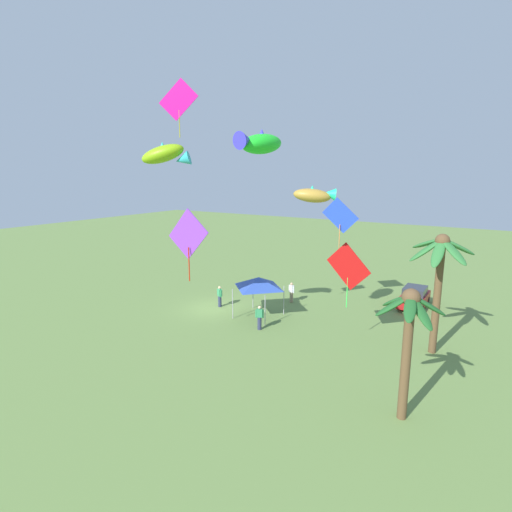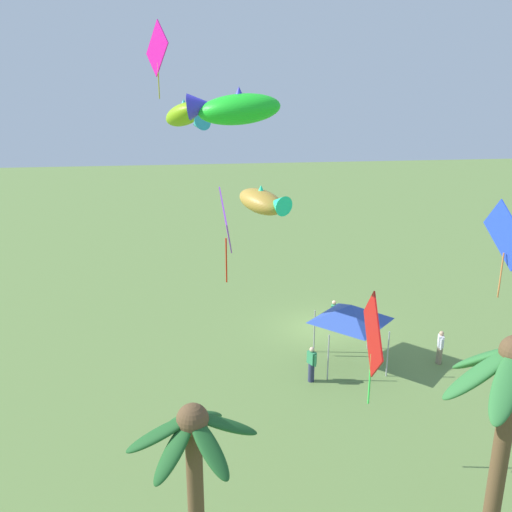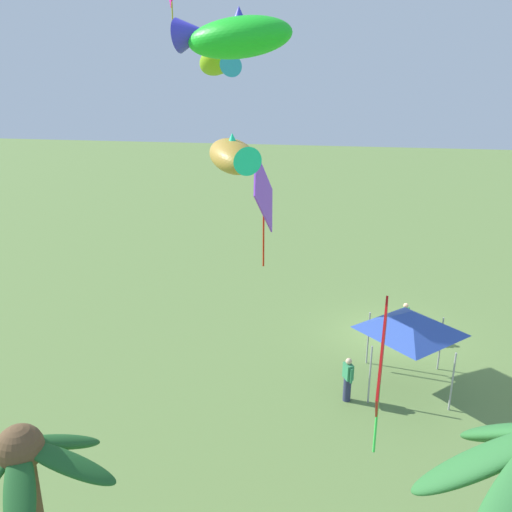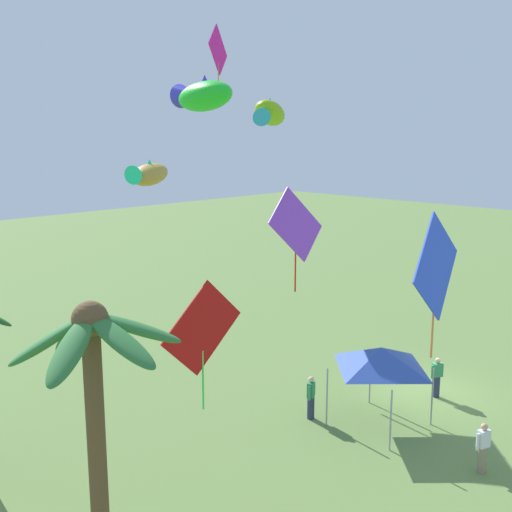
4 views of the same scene
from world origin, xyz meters
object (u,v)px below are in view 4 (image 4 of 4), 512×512
object	(u,v)px
spectator_2	(483,448)
kite_fish_0	(269,114)
kite_diamond_1	(436,268)
kite_diamond_5	(296,226)
kite_fish_3	(148,174)
kite_fish_2	(202,96)
spectator_0	(437,377)
kite_diamond_4	(202,330)
spectator_1	(311,397)
festival_tent	(381,358)
kite_diamond_6	(218,51)
palm_tree_1	(95,376)

from	to	relation	value
spectator_2	kite_fish_0	bearing A→B (deg)	-10.70
kite_diamond_1	kite_diamond_5	size ratio (longest dim) A/B	0.83
kite_fish_0	kite_fish_3	xyz separation A→B (m)	(-2.10, 7.64, -2.00)
kite_fish_2	kite_diamond_5	distance (m)	6.99
spectator_0	kite_diamond_4	distance (m)	11.22
spectator_1	kite_diamond_1	size ratio (longest dim) A/B	0.44
spectator_0	kite_fish_2	world-z (taller)	kite_fish_2
festival_tent	spectator_1	bearing A→B (deg)	33.06
kite_fish_2	kite_diamond_6	world-z (taller)	kite_diamond_6
palm_tree_1	kite_diamond_4	world-z (taller)	palm_tree_1
spectator_1	kite_diamond_6	world-z (taller)	kite_diamond_6
kite_fish_0	palm_tree_1	bearing A→B (deg)	119.23
kite_fish_2	kite_diamond_4	size ratio (longest dim) A/B	0.84
festival_tent	kite_fish_0	world-z (taller)	kite_fish_0
spectator_1	spectator_2	distance (m)	6.10
kite_fish_2	kite_diamond_5	world-z (taller)	kite_fish_2
kite_fish_0	spectator_2	bearing A→B (deg)	169.30
spectator_1	palm_tree_1	bearing A→B (deg)	103.15
festival_tent	kite_diamond_1	size ratio (longest dim) A/B	0.79
kite_diamond_1	kite_fish_3	distance (m)	9.31
kite_fish_0	kite_diamond_6	bearing A→B (deg)	63.70
spectator_2	festival_tent	size ratio (longest dim) A/B	0.56
palm_tree_1	kite_fish_0	xyz separation A→B (m)	(7.17, -12.81, 5.74)
kite_diamond_1	festival_tent	bearing A→B (deg)	-45.06
kite_fish_0	kite_fish_3	bearing A→B (deg)	105.37
spectator_0	kite_fish_0	distance (m)	12.44
spectator_1	kite_diamond_5	bearing A→B (deg)	-40.82
kite_diamond_6	kite_diamond_4	bearing A→B (deg)	134.66
spectator_2	kite_diamond_4	xyz separation A→B (m)	(5.48, 6.30, 3.89)
palm_tree_1	kite_fish_3	xyz separation A→B (m)	(5.07, -5.18, 3.74)
kite_diamond_1	kite_diamond_4	world-z (taller)	kite_diamond_1
kite_fish_3	kite_diamond_4	xyz separation A→B (m)	(-3.31, 0.72, -4.14)
spectator_2	kite_diamond_6	world-z (taller)	kite_diamond_6
kite_fish_3	kite_fish_2	bearing A→B (deg)	-77.89
spectator_1	spectator_2	xyz separation A→B (m)	(-6.05, -0.80, 0.00)
spectator_0	kite_diamond_4	size ratio (longest dim) A/B	0.42
kite_fish_3	kite_diamond_6	distance (m)	7.83
spectator_1	kite_fish_3	bearing A→B (deg)	60.17
kite_diamond_1	kite_fish_2	bearing A→B (deg)	-4.96
kite_fish_3	kite_diamond_5	distance (m)	8.06
kite_diamond_4	kite_diamond_5	bearing A→B (deg)	-65.11
kite_fish_0	kite_diamond_6	size ratio (longest dim) A/B	1.06
kite_diamond_4	kite_diamond_6	world-z (taller)	kite_diamond_6
festival_tent	kite_fish_3	xyz separation A→B (m)	(4.75, 6.09, 6.37)
kite_diamond_4	kite_diamond_5	world-z (taller)	kite_diamond_5
kite_diamond_1	kite_diamond_4	size ratio (longest dim) A/B	0.96
palm_tree_1	spectator_2	world-z (taller)	palm_tree_1
kite_fish_3	kite_diamond_5	size ratio (longest dim) A/B	0.50
kite_diamond_6	kite_fish_3	bearing A→B (deg)	118.07
spectator_0	kite_diamond_1	size ratio (longest dim) A/B	0.44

